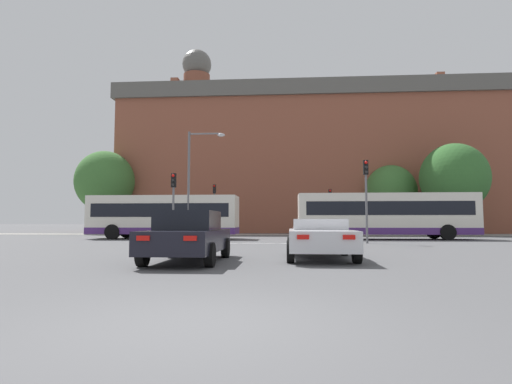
# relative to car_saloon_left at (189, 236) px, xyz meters

# --- Properties ---
(ground_plane) EXTENTS (400.00, 400.00, 0.00)m
(ground_plane) POSITION_rel_car_saloon_left_xyz_m (1.87, -7.06, -0.76)
(ground_plane) COLOR #545456
(stop_line_strip) EXTENTS (8.23, 0.30, 0.01)m
(stop_line_strip) POSITION_rel_car_saloon_left_xyz_m (1.87, 10.17, -0.75)
(stop_line_strip) COLOR silver
(stop_line_strip) RESTS_ON ground_plane
(far_pavement) EXTENTS (69.14, 2.50, 0.01)m
(far_pavement) POSITION_rel_car_saloon_left_xyz_m (1.87, 25.12, -0.75)
(far_pavement) COLOR #A09B91
(far_pavement) RESTS_ON ground_plane
(brick_civic_building) EXTENTS (41.82, 15.49, 22.64)m
(brick_civic_building) POSITION_rel_car_saloon_left_xyz_m (5.35, 36.29, 7.38)
(brick_civic_building) COLOR brown
(brick_civic_building) RESTS_ON ground_plane
(car_saloon_left) EXTENTS (2.00, 4.51, 1.49)m
(car_saloon_left) POSITION_rel_car_saloon_left_xyz_m (0.00, 0.00, 0.00)
(car_saloon_left) COLOR black
(car_saloon_left) RESTS_ON ground_plane
(car_roadster_right) EXTENTS (2.13, 4.37, 1.26)m
(car_roadster_right) POSITION_rel_car_saloon_left_xyz_m (3.94, 1.18, -0.10)
(car_roadster_right) COLOR silver
(car_roadster_right) RESTS_ON ground_plane
(bus_crossing_lead) EXTENTS (11.59, 2.66, 3.05)m
(bus_crossing_lead) POSITION_rel_car_saloon_left_xyz_m (9.60, 15.70, 0.88)
(bus_crossing_lead) COLOR silver
(bus_crossing_lead) RESTS_ON ground_plane
(bus_crossing_trailing) EXTENTS (10.10, 2.76, 2.94)m
(bus_crossing_trailing) POSITION_rel_car_saloon_left_xyz_m (-5.40, 15.40, 0.82)
(bus_crossing_trailing) COLOR silver
(bus_crossing_trailing) RESTS_ON ground_plane
(traffic_light_near_left) EXTENTS (0.26, 0.31, 3.91)m
(traffic_light_near_left) POSITION_rel_car_saloon_left_xyz_m (-3.40, 10.39, 1.89)
(traffic_light_near_left) COLOR slate
(traffic_light_near_left) RESTS_ON ground_plane
(traffic_light_far_right) EXTENTS (0.26, 0.31, 4.06)m
(traffic_light_far_right) POSITION_rel_car_saloon_left_xyz_m (6.94, 24.08, 1.98)
(traffic_light_far_right) COLOR slate
(traffic_light_far_right) RESTS_ON ground_plane
(traffic_light_near_right) EXTENTS (0.26, 0.31, 4.56)m
(traffic_light_near_right) POSITION_rel_car_saloon_left_xyz_m (7.33, 10.49, 2.29)
(traffic_light_near_right) COLOR slate
(traffic_light_near_right) RESTS_ON ground_plane
(traffic_light_far_left) EXTENTS (0.26, 0.31, 4.56)m
(traffic_light_far_left) POSITION_rel_car_saloon_left_xyz_m (-3.48, 24.22, 2.29)
(traffic_light_far_left) COLOR slate
(traffic_light_far_left) RESTS_ON ground_plane
(street_lamp_junction) EXTENTS (2.48, 0.36, 7.16)m
(street_lamp_junction) POSITION_rel_car_saloon_left_xyz_m (-3.00, 14.16, 3.66)
(street_lamp_junction) COLOR slate
(street_lamp_junction) RESTS_ON ground_plane
(pedestrian_waiting) EXTENTS (0.43, 0.27, 1.56)m
(pedestrian_waiting) POSITION_rel_car_saloon_left_xyz_m (-4.96, 25.33, 0.15)
(pedestrian_waiting) COLOR #333851
(pedestrian_waiting) RESTS_ON ground_plane
(pedestrian_walking_east) EXTENTS (0.46, 0.39, 1.58)m
(pedestrian_walking_east) POSITION_rel_car_saloon_left_xyz_m (-2.66, 25.38, 0.16)
(pedestrian_walking_east) COLOR black
(pedestrian_walking_east) RESTS_ON ground_plane
(tree_by_building) EXTENTS (5.79, 5.79, 8.09)m
(tree_by_building) POSITION_rel_car_saloon_left_xyz_m (17.84, 24.43, 4.28)
(tree_by_building) COLOR #4C3823
(tree_by_building) RESTS_ON ground_plane
(tree_kerbside) EXTENTS (5.87, 5.87, 8.38)m
(tree_kerbside) POSITION_rel_car_saloon_left_xyz_m (-15.36, 27.64, 4.54)
(tree_kerbside) COLOR #4C3823
(tree_kerbside) RESTS_ON ground_plane
(tree_distant) EXTENTS (5.01, 5.01, 6.77)m
(tree_distant) POSITION_rel_car_saloon_left_xyz_m (13.41, 28.47, 3.38)
(tree_distant) COLOR #4C3823
(tree_distant) RESTS_ON ground_plane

